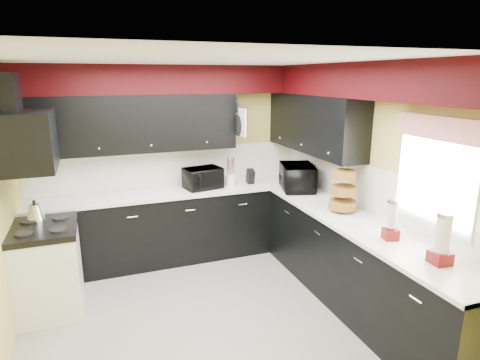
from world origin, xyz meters
The scene contains 33 objects.
ground centered at (0.00, 0.00, 0.00)m, with size 3.60×3.60×0.00m, color gray.
wall_back centered at (0.00, 1.80, 1.25)m, with size 3.60×0.06×2.50m, color #E0C666.
wall_right centered at (1.80, 0.00, 1.25)m, with size 0.06×3.60×2.50m, color #E0C666.
ceiling centered at (0.00, 0.00, 2.50)m, with size 3.60×3.60×0.06m, color white.
cab_back centered at (0.00, 1.50, 0.45)m, with size 3.60×0.60×0.90m, color black.
cab_right centered at (1.50, -0.30, 0.45)m, with size 0.60×3.00×0.90m, color black.
counter_back centered at (0.00, 1.50, 0.92)m, with size 3.62×0.64×0.04m, color white.
counter_right centered at (1.50, -0.30, 0.92)m, with size 0.64×3.02×0.04m, color white.
splash_back centered at (0.00, 1.79, 1.19)m, with size 3.60×0.02×0.50m, color white.
splash_right centered at (1.79, 0.00, 1.19)m, with size 0.02×3.60×0.50m, color white.
upper_back centered at (-0.50, 1.62, 1.80)m, with size 2.60×0.35×0.70m, color black.
upper_right centered at (1.62, 0.90, 1.80)m, with size 0.35×1.80×0.70m, color black.
soffit_back centered at (0.00, 1.62, 2.33)m, with size 3.60×0.36×0.35m, color black.
soffit_right centered at (1.62, -0.18, 2.33)m, with size 0.36×3.24×0.35m, color black.
stove centered at (-1.50, 0.75, 0.43)m, with size 0.60×0.75×0.86m, color white.
cooktop centered at (-1.50, 0.75, 0.89)m, with size 0.62×0.77×0.06m, color black.
hood centered at (-1.55, 0.75, 1.78)m, with size 0.50×0.78×0.55m, color black.
hood_duct centered at (-1.68, 0.75, 2.20)m, with size 0.24×0.40×0.40m, color black.
window centered at (1.79, -0.90, 1.55)m, with size 0.03×0.86×0.96m, color white, non-canonical shape.
valance centered at (1.73, -0.90, 1.95)m, with size 0.04×0.88×0.20m, color red.
pan_top centered at (0.82, 1.55, 2.00)m, with size 0.03×0.22×0.40m, color black, non-canonical shape.
pan_mid centered at (0.82, 1.42, 1.75)m, with size 0.03×0.28×0.46m, color black, non-canonical shape.
pan_low centered at (0.82, 1.68, 1.72)m, with size 0.03×0.24×0.42m, color black, non-canonical shape.
cut_board centered at (0.83, 1.30, 1.80)m, with size 0.03×0.26×0.35m, color white.
baskets centered at (1.52, 0.05, 1.18)m, with size 0.27×0.27×0.50m, color brown, non-canonical shape.
deco_plate centered at (1.77, -0.35, 2.25)m, with size 0.03×0.24×0.24m, color white, non-canonical shape.
toaster_oven centered at (0.35, 1.47, 1.08)m, with size 0.47×0.39×0.27m, color black.
microwave centered at (1.48, 0.99, 1.10)m, with size 0.59×0.40×0.32m, color black.
utensil_crock centered at (0.73, 1.48, 1.01)m, with size 0.14×0.14×0.15m, color white.
knife_block centered at (1.01, 1.47, 1.04)m, with size 0.09×0.12×0.20m, color black.
kettle centered at (-1.58, 0.98, 1.00)m, with size 0.18×0.18×0.16m, color silver, non-canonical shape.
dispenser_a centered at (1.48, -0.76, 1.11)m, with size 0.12×0.12×0.33m, color #611C0F, non-canonical shape.
dispenser_b centered at (1.51, -1.29, 1.14)m, with size 0.14×0.14×0.39m, color #5D000A, non-canonical shape.
Camera 1 is at (-0.97, -3.44, 2.37)m, focal length 30.00 mm.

